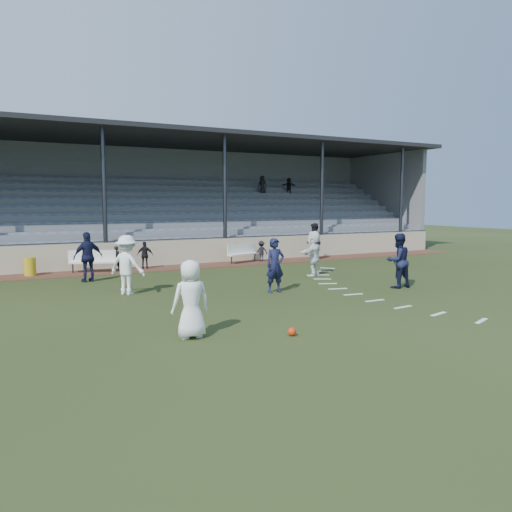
% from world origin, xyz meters
% --- Properties ---
extents(ground, '(90.00, 90.00, 0.00)m').
position_xyz_m(ground, '(0.00, 0.00, 0.00)').
color(ground, '#283415').
rests_on(ground, ground).
extents(cinder_track, '(34.00, 2.00, 0.02)m').
position_xyz_m(cinder_track, '(0.00, 10.50, 0.01)').
color(cinder_track, '#4F2B1F').
rests_on(cinder_track, ground).
extents(retaining_wall, '(34.00, 0.18, 1.20)m').
position_xyz_m(retaining_wall, '(0.00, 11.55, 0.60)').
color(retaining_wall, '#BFB293').
rests_on(retaining_wall, ground).
extents(bench_left, '(2.02, 1.08, 0.95)m').
position_xyz_m(bench_left, '(-3.79, 10.56, 0.58)').
color(bench_left, white).
rests_on(bench_left, cinder_track).
extents(bench_right, '(2.01, 1.14, 0.95)m').
position_xyz_m(bench_right, '(3.54, 10.74, 0.58)').
color(bench_right, white).
rests_on(bench_right, cinder_track).
extents(trash_bin, '(0.47, 0.47, 0.75)m').
position_xyz_m(trash_bin, '(-6.27, 10.69, 0.40)').
color(trash_bin, gold).
rests_on(trash_bin, cinder_track).
extents(football, '(0.20, 0.20, 0.20)m').
position_xyz_m(football, '(-1.60, -2.30, 0.10)').
color(football, red).
rests_on(football, ground).
extents(player_white_lead, '(0.87, 0.56, 1.77)m').
position_xyz_m(player_white_lead, '(-3.68, -1.38, 0.88)').
color(player_white_lead, white).
rests_on(player_white_lead, ground).
extents(player_navy_lead, '(0.69, 0.46, 1.84)m').
position_xyz_m(player_navy_lead, '(0.83, 2.69, 0.92)').
color(player_navy_lead, '#131736').
rests_on(player_navy_lead, ground).
extents(player_navy_mid, '(0.97, 0.77, 1.95)m').
position_xyz_m(player_navy_mid, '(5.17, 1.47, 0.97)').
color(player_navy_mid, '#131736').
rests_on(player_navy_mid, ground).
extents(player_white_wing, '(1.39, 1.44, 1.97)m').
position_xyz_m(player_white_wing, '(-3.68, 4.62, 0.98)').
color(player_white_wing, white).
rests_on(player_white_wing, ground).
extents(player_navy_wing, '(1.19, 0.68, 1.92)m').
position_xyz_m(player_navy_wing, '(-4.38, 8.00, 0.96)').
color(player_navy_wing, '#131736').
rests_on(player_navy_wing, ground).
extents(player_white_back, '(1.75, 1.42, 1.87)m').
position_xyz_m(player_white_back, '(4.22, 5.39, 0.93)').
color(player_white_back, white).
rests_on(player_white_back, ground).
extents(official, '(1.09, 1.17, 1.93)m').
position_xyz_m(official, '(7.51, 10.18, 0.98)').
color(official, black).
rests_on(official, cinder_track).
extents(sub_left_near, '(0.46, 0.37, 1.10)m').
position_xyz_m(sub_left_near, '(-2.78, 10.59, 0.57)').
color(sub_left_near, black).
rests_on(sub_left_near, cinder_track).
extents(sub_left_far, '(0.78, 0.50, 1.24)m').
position_xyz_m(sub_left_far, '(-1.46, 10.66, 0.64)').
color(sub_left_far, black).
rests_on(sub_left_far, cinder_track).
extents(sub_right, '(0.72, 0.47, 1.05)m').
position_xyz_m(sub_right, '(4.63, 10.73, 0.55)').
color(sub_right, black).
rests_on(sub_right, cinder_track).
extents(grandstand, '(34.60, 9.00, 6.61)m').
position_xyz_m(grandstand, '(0.01, 16.26, 2.20)').
color(grandstand, slate).
rests_on(grandstand, ground).
extents(penalty_arc, '(3.89, 14.63, 0.01)m').
position_xyz_m(penalty_arc, '(4.12, 0.00, 0.01)').
color(penalty_arc, white).
rests_on(penalty_arc, ground).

